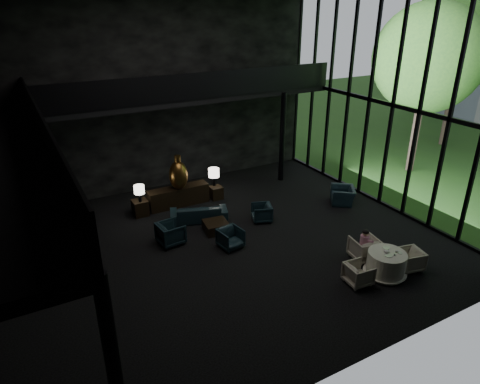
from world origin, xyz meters
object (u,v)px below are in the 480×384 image
lounge_armchair_east (262,213)px  dining_chair_north (364,247)px  table_lamp_left (139,190)px  child (365,239)px  window_armchair (343,193)px  table_lamp_right (214,173)px  lounge_armchair_west (171,231)px  side_table_left (140,208)px  dining_chair_east (410,259)px  bronze_urn (178,175)px  console (178,196)px  dining_table (386,265)px  side_table_right (216,193)px  coffee_table (216,227)px  dining_chair_west (358,274)px  sofa (199,210)px  lounge_armchair_south (231,238)px

lounge_armchair_east → dining_chair_north: size_ratio=0.79×
table_lamp_left → child: table_lamp_left is taller
window_armchair → table_lamp_right: bearing=-90.1°
lounge_armchair_west → child: (4.97, -3.89, 0.30)m
side_table_left → dining_chair_east: dining_chair_east is taller
bronze_urn → child: bearing=-60.3°
console → dining_table: bearing=-64.1°
side_table_right → lounge_armchair_west: lounge_armchair_west is taller
table_lamp_right → dining_chair_north: 6.91m
side_table_right → dining_chair_east: size_ratio=0.79×
dining_chair_north → child: bearing=31.5°
side_table_left → table_lamp_left: size_ratio=0.93×
coffee_table → dining_chair_east: bearing=-50.5°
bronze_urn → table_lamp_left: (-1.60, -0.05, -0.29)m
dining_chair_east → child: 1.44m
dining_chair_west → child: (1.04, 0.89, 0.43)m
table_lamp_right → window_armchair: table_lamp_right is taller
side_table_left → dining_chair_north: bearing=-50.5°
side_table_left → side_table_right: 3.20m
bronze_urn → lounge_armchair_west: size_ratio=1.52×
table_lamp_left → sofa: bearing=-37.7°
table_lamp_left → dining_chair_west: 8.41m
side_table_right → child: size_ratio=0.86×
sofa → window_armchair: (5.73, -1.43, 0.01)m
side_table_left → coffee_table: (1.97, -2.55, -0.12)m
coffee_table → window_armchair: bearing=-3.8°
lounge_armchair_west → dining_chair_north: size_ratio=1.06×
sofa → dining_chair_north: size_ratio=2.52×
console → sofa: sofa is taller
side_table_right → dining_table: 7.64m
bronze_urn → side_table_right: 1.94m
coffee_table → dining_chair_east: dining_chair_east is taller
bronze_urn → sofa: 1.73m
bronze_urn → dining_chair_north: (3.70, -6.38, -0.94)m
console → dining_chair_west: (2.61, -7.44, -0.06)m
bronze_urn → coffee_table: 2.78m
table_lamp_left → lounge_armchair_east: table_lamp_left is taller
lounge_armchair_west → dining_chair_east: 7.66m
lounge_armchair_south → coffee_table: lounge_armchair_south is taller
lounge_armchair_west → coffee_table: size_ratio=1.10×
table_lamp_left → lounge_armchair_west: bearing=-83.6°
lounge_armchair_east → window_armchair: 3.71m
lounge_armchair_east → dining_table: 4.96m
sofa → lounge_armchair_east: 2.35m
table_lamp_right → coffee_table: size_ratio=0.91×
coffee_table → child: bearing=-50.0°
lounge_armchair_east → dining_chair_east: bearing=45.0°
sofa → child: bearing=144.2°
console → child: 7.51m
coffee_table → console: bearing=98.0°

